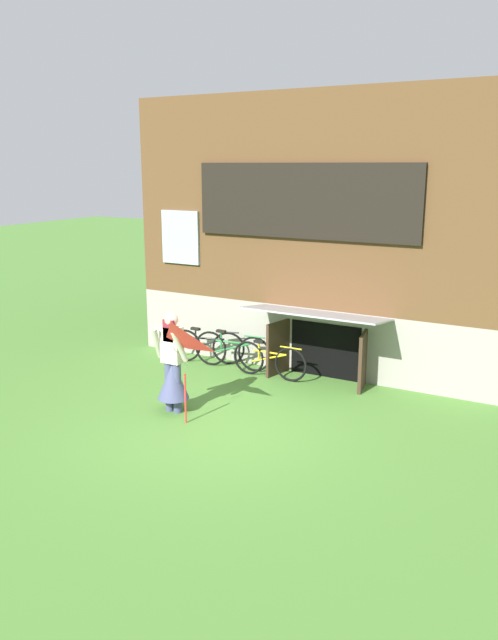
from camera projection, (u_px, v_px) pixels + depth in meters
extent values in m
plane|color=#4C7F33|center=(221.00, 426.00, 9.85)|extent=(60.00, 60.00, 0.00)
cube|color=#9E998E|center=(351.00, 312.00, 14.53)|extent=(7.53, 5.43, 1.30)
cube|color=brown|center=(355.00, 196.00, 13.90)|extent=(7.53, 5.43, 3.99)
cube|color=black|center=(304.00, 201.00, 11.56)|extent=(4.41, 0.08, 1.37)
cube|color=#9EB7C6|center=(304.00, 201.00, 11.58)|extent=(4.25, 0.04, 1.25)
cube|color=#9EB7C6|center=(180.00, 237.00, 13.08)|extent=(0.90, 0.06, 1.10)
cube|color=black|center=(325.00, 350.00, 12.01)|extent=(1.40, 0.03, 1.05)
cube|color=#3D2B1E|center=(279.00, 348.00, 12.17)|extent=(0.20, 0.70, 1.05)
cube|color=#3D2B1E|center=(363.00, 361.00, 11.37)|extent=(0.19, 0.70, 1.05)
cube|color=#999EA8|center=(315.00, 314.00, 11.36)|extent=(2.59, 1.09, 0.18)
cylinder|color=#474C75|center=(169.00, 386.00, 10.37)|extent=(0.14, 0.14, 0.85)
cylinder|color=#474C75|center=(177.00, 388.00, 10.29)|extent=(0.14, 0.14, 0.85)
cone|color=#474C75|center=(173.00, 380.00, 10.30)|extent=(0.52, 0.52, 0.63)
cube|color=beige|center=(172.00, 345.00, 10.15)|extent=(0.34, 0.20, 0.60)
cylinder|color=beige|center=(157.00, 343.00, 10.17)|extent=(0.17, 0.33, 0.55)
cylinder|color=beige|center=(179.00, 346.00, 9.96)|extent=(0.17, 0.33, 0.55)
cube|color=maroon|center=(169.00, 331.00, 10.04)|extent=(0.20, 0.08, 0.36)
sphere|color=#D8AD8E|center=(171.00, 320.00, 10.06)|extent=(0.23, 0.23, 0.23)
pyramid|color=red|center=(171.00, 343.00, 9.56)|extent=(0.77, 0.54, 0.53)
cylinder|color=beige|center=(181.00, 358.00, 9.80)|extent=(0.01, 0.42, 0.48)
cylinder|color=red|center=(185.00, 398.00, 9.86)|extent=(0.03, 0.03, 0.82)
torus|color=black|center=(291.00, 365.00, 11.78)|extent=(0.66, 0.05, 0.66)
torus|color=black|center=(249.00, 358.00, 12.20)|extent=(0.66, 0.05, 0.66)
cylinder|color=gold|center=(269.00, 353.00, 11.95)|extent=(0.67, 0.04, 0.04)
cylinder|color=gold|center=(269.00, 358.00, 11.98)|extent=(0.74, 0.04, 0.27)
cylinder|color=gold|center=(259.00, 351.00, 12.06)|extent=(0.04, 0.04, 0.37)
cube|color=black|center=(259.00, 342.00, 12.01)|extent=(0.20, 0.08, 0.05)
cylinder|color=gold|center=(291.00, 348.00, 11.71)|extent=(0.44, 0.03, 0.03)
torus|color=black|center=(254.00, 354.00, 12.36)|extent=(0.71, 0.11, 0.71)
torus|color=black|center=(211.00, 348.00, 12.74)|extent=(0.71, 0.11, 0.71)
cylinder|color=#287A3D|center=(232.00, 342.00, 12.50)|extent=(0.73, 0.10, 0.04)
cylinder|color=#287A3D|center=(232.00, 348.00, 12.53)|extent=(0.79, 0.10, 0.29)
cylinder|color=#287A3D|center=(221.00, 341.00, 12.60)|extent=(0.04, 0.04, 0.40)
cube|color=black|center=(221.00, 331.00, 12.55)|extent=(0.20, 0.08, 0.05)
cylinder|color=#287A3D|center=(254.00, 337.00, 12.27)|extent=(0.44, 0.07, 0.03)
torus|color=black|center=(228.00, 348.00, 12.80)|extent=(0.67, 0.23, 0.68)
torus|color=black|center=(185.00, 345.00, 13.00)|extent=(0.67, 0.23, 0.68)
cylinder|color=black|center=(206.00, 339.00, 12.86)|extent=(0.68, 0.23, 0.04)
cylinder|color=black|center=(207.00, 344.00, 12.89)|extent=(0.74, 0.25, 0.28)
cylinder|color=black|center=(196.00, 338.00, 12.91)|extent=(0.04, 0.04, 0.38)
cube|color=black|center=(195.00, 329.00, 12.86)|extent=(0.20, 0.08, 0.05)
cylinder|color=black|center=(228.00, 332.00, 12.72)|extent=(0.43, 0.15, 0.03)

